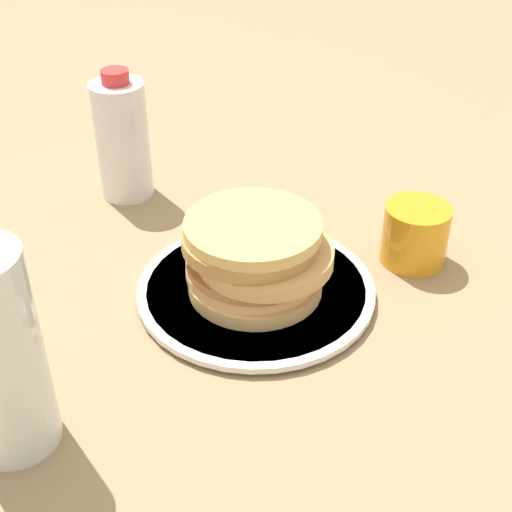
{
  "coord_description": "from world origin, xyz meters",
  "views": [
    {
      "loc": [
        -0.67,
        -0.02,
        0.51
      ],
      "look_at": [
        -0.02,
        0.01,
        0.05
      ],
      "focal_mm": 50.0,
      "sensor_mm": 36.0,
      "label": 1
    }
  ],
  "objects_px": {
    "water_bottle_far": "(122,139)",
    "juice_glass": "(415,234)",
    "pancake_stack": "(255,256)",
    "plate": "(256,290)"
  },
  "relations": [
    {
      "from": "pancake_stack",
      "to": "juice_glass",
      "type": "relative_size",
      "value": 2.08
    },
    {
      "from": "plate",
      "to": "pancake_stack",
      "type": "distance_m",
      "value": 0.05
    },
    {
      "from": "juice_glass",
      "to": "pancake_stack",
      "type": "bearing_deg",
      "value": 112.99
    },
    {
      "from": "juice_glass",
      "to": "water_bottle_far",
      "type": "bearing_deg",
      "value": 69.04
    },
    {
      "from": "plate",
      "to": "juice_glass",
      "type": "bearing_deg",
      "value": -67.07
    },
    {
      "from": "pancake_stack",
      "to": "juice_glass",
      "type": "height_order",
      "value": "pancake_stack"
    },
    {
      "from": "pancake_stack",
      "to": "juice_glass",
      "type": "bearing_deg",
      "value": -67.01
    },
    {
      "from": "pancake_stack",
      "to": "juice_glass",
      "type": "distance_m",
      "value": 0.21
    },
    {
      "from": "water_bottle_far",
      "to": "juice_glass",
      "type": "bearing_deg",
      "value": -110.96
    },
    {
      "from": "plate",
      "to": "water_bottle_far",
      "type": "distance_m",
      "value": 0.31
    }
  ]
}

